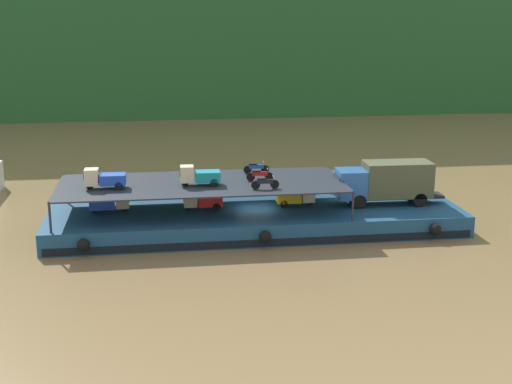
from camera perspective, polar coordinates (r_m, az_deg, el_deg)
The scene contains 12 objects.
ground_plane at distance 50.66m, azimuth -0.03°, elevation -2.96°, with size 400.00×400.00×0.00m, color brown.
cargo_barge at distance 50.42m, azimuth -0.03°, elevation -2.16°, with size 28.98×9.24×1.50m.
covered_lorry at distance 51.81m, azimuth 10.46°, elevation 0.86°, with size 7.90×2.46×3.10m.
cargo_rack at distance 49.37m, azimuth -4.40°, elevation 0.67°, with size 19.78×7.81×2.00m.
mini_truck_lower_stern at distance 50.25m, azimuth -11.66°, elevation -0.81°, with size 2.78×1.26×1.38m.
mini_truck_lower_aft at distance 49.98m, azimuth -4.37°, elevation -0.63°, with size 2.75×1.22×1.38m.
mini_truck_lower_mid at distance 50.90m, azimuth 3.26°, elevation -0.33°, with size 2.75×1.21×1.38m.
mini_truck_upper_stern at distance 48.53m, azimuth -12.11°, elevation 1.06°, with size 2.76×1.23×1.38m.
mini_truck_upper_mid at distance 48.50m, azimuth -4.59°, elevation 1.33°, with size 2.76×1.24×1.38m.
motorcycle_upper_port at distance 47.42m, azimuth 0.72°, elevation 0.75°, with size 1.90×0.55×0.87m.
motorcycle_upper_centre at distance 49.67m, azimuth 0.29°, elevation 1.39°, with size 1.90×0.55×0.87m.
motorcycle_upper_stbd at distance 51.94m, azimuth 0.00°, elevation 1.97°, with size 1.90×0.55×0.87m.
Camera 1 is at (-6.75, -47.87, 15.17)m, focal length 49.68 mm.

